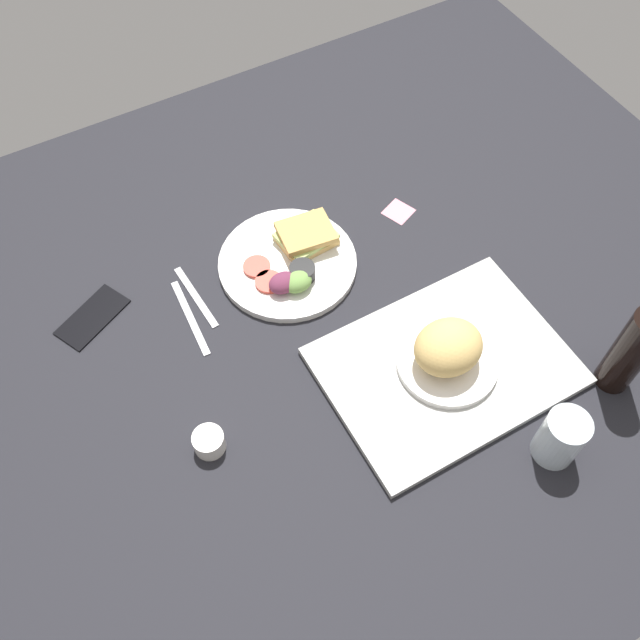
% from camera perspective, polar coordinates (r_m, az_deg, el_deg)
% --- Properties ---
extents(ground_plane, '(1.90, 1.50, 0.03)m').
position_cam_1_polar(ground_plane, '(1.40, 0.11, 0.01)').
color(ground_plane, black).
extents(serving_tray, '(0.45, 0.33, 0.02)m').
position_cam_1_polar(serving_tray, '(1.34, 10.14, -3.70)').
color(serving_tray, '#B2B2AD').
rests_on(serving_tray, ground_plane).
extents(bread_plate_near, '(0.19, 0.19, 0.10)m').
position_cam_1_polar(bread_plate_near, '(1.30, 10.36, -2.53)').
color(bread_plate_near, white).
rests_on(bread_plate_near, serving_tray).
extents(plate_with_salad, '(0.29, 0.29, 0.05)m').
position_cam_1_polar(plate_with_salad, '(1.45, -2.31, 4.85)').
color(plate_with_salad, white).
rests_on(plate_with_salad, ground_plane).
extents(drinking_glass, '(0.08, 0.08, 0.11)m').
position_cam_1_polar(drinking_glass, '(1.27, 18.98, -9.03)').
color(drinking_glass, silver).
rests_on(drinking_glass, ground_plane).
extents(soda_bottle, '(0.06, 0.06, 0.20)m').
position_cam_1_polar(soda_bottle, '(1.34, 23.93, -2.37)').
color(soda_bottle, black).
rests_on(soda_bottle, ground_plane).
extents(espresso_cup, '(0.06, 0.06, 0.04)m').
position_cam_1_polar(espresso_cup, '(1.26, -9.01, -9.76)').
color(espresso_cup, silver).
rests_on(espresso_cup, ground_plane).
extents(fork, '(0.02, 0.17, 0.01)m').
position_cam_1_polar(fork, '(1.43, -10.06, 1.90)').
color(fork, '#B7B7BC').
rests_on(fork, ground_plane).
extents(knife, '(0.03, 0.19, 0.01)m').
position_cam_1_polar(knife, '(1.41, -10.51, 0.24)').
color(knife, '#B7B7BC').
rests_on(knife, ground_plane).
extents(cell_phone, '(0.16, 0.13, 0.01)m').
position_cam_1_polar(cell_phone, '(1.45, -18.02, 0.28)').
color(cell_phone, black).
rests_on(cell_phone, ground_plane).
extents(sticky_note, '(0.07, 0.07, 0.00)m').
position_cam_1_polar(sticky_note, '(1.56, 6.40, 8.75)').
color(sticky_note, pink).
rests_on(sticky_note, ground_plane).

